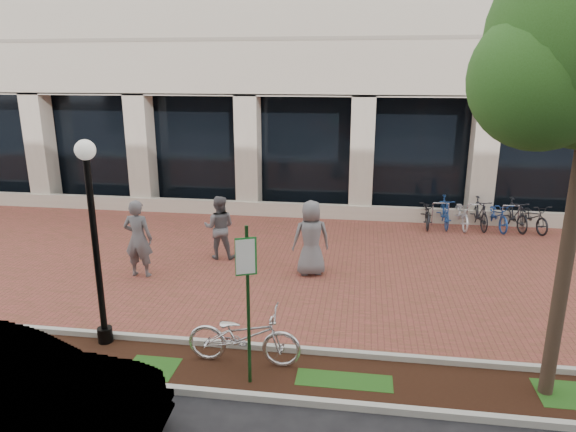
# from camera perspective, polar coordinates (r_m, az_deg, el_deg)

# --- Properties ---
(ground) EXTENTS (120.00, 120.00, 0.00)m
(ground) POSITION_cam_1_polar(r_m,az_deg,el_deg) (13.91, -0.63, -5.19)
(ground) COLOR black
(ground) RESTS_ON ground
(brick_plaza) EXTENTS (40.00, 9.00, 0.01)m
(brick_plaza) POSITION_cam_1_polar(r_m,az_deg,el_deg) (13.91, -0.63, -5.18)
(brick_plaza) COLOR brown
(brick_plaza) RESTS_ON ground
(planting_strip) EXTENTS (40.00, 1.50, 0.01)m
(planting_strip) POSITION_cam_1_polar(r_m,az_deg,el_deg) (9.30, -5.95, -16.72)
(planting_strip) COLOR black
(planting_strip) RESTS_ON ground
(curb_plaza_side) EXTENTS (40.00, 0.12, 0.12)m
(curb_plaza_side) POSITION_cam_1_polar(r_m,az_deg,el_deg) (9.89, -4.86, -14.16)
(curb_plaza_side) COLOR #B0B0A6
(curb_plaza_side) RESTS_ON ground
(curb_street_side) EXTENTS (40.00, 0.12, 0.12)m
(curb_street_side) POSITION_cam_1_polar(r_m,az_deg,el_deg) (8.67, -7.24, -19.02)
(curb_street_side) COLOR #B0B0A6
(curb_street_side) RESTS_ON ground
(parking_sign) EXTENTS (0.34, 0.07, 2.73)m
(parking_sign) POSITION_cam_1_polar(r_m,az_deg,el_deg) (8.16, -4.51, -7.94)
(parking_sign) COLOR #163C17
(parking_sign) RESTS_ON ground
(lamppost) EXTENTS (0.36, 0.36, 3.87)m
(lamppost) POSITION_cam_1_polar(r_m,az_deg,el_deg) (9.85, -20.74, -1.75)
(lamppost) COLOR black
(lamppost) RESTS_ON ground
(locked_bicycle) EXTENTS (2.03, 0.73, 1.06)m
(locked_bicycle) POSITION_cam_1_polar(r_m,az_deg,el_deg) (9.24, -4.92, -13.12)
(locked_bicycle) COLOR silver
(locked_bicycle) RESTS_ON ground
(pedestrian_left) EXTENTS (0.72, 0.48, 1.98)m
(pedestrian_left) POSITION_cam_1_polar(r_m,az_deg,el_deg) (13.24, -16.31, -2.43)
(pedestrian_left) COLOR #5B5B5F
(pedestrian_left) RESTS_ON ground
(pedestrian_mid) EXTENTS (0.91, 0.74, 1.76)m
(pedestrian_mid) POSITION_cam_1_polar(r_m,az_deg,el_deg) (14.11, -7.64, -1.26)
(pedestrian_mid) COLOR #5E5E62
(pedestrian_mid) RESTS_ON ground
(pedestrian_right) EXTENTS (1.07, 0.85, 1.92)m
(pedestrian_right) POSITION_cam_1_polar(r_m,az_deg,el_deg) (12.85, 2.58, -2.47)
(pedestrian_right) COLOR slate
(pedestrian_right) RESTS_ON ground
(bike_rack_cluster) EXTENTS (4.17, 1.85, 1.02)m
(bike_rack_cluster) POSITION_cam_1_polar(r_m,az_deg,el_deg) (17.89, 20.47, 0.21)
(bike_rack_cluster) COLOR black
(bike_rack_cluster) RESTS_ON ground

